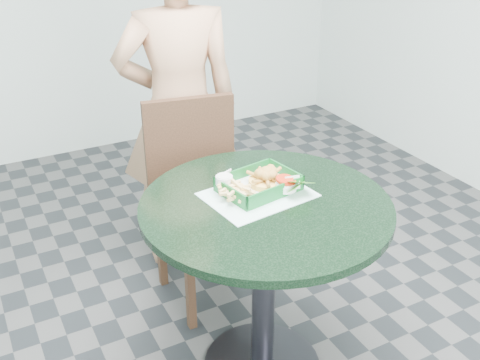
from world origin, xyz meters
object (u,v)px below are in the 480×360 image
food_basket (259,191)px  diner_person (179,99)px  sauce_ramekin (224,182)px  cafe_table (265,248)px  dining_chair (200,188)px  crab_sandwich (267,181)px

food_basket → diner_person: bearing=88.4°
diner_person → sauce_ramekin: bearing=91.4°
diner_person → food_basket: bearing=99.8°
cafe_table → sauce_ramekin: 0.28m
dining_chair → diner_person: (0.03, 0.28, 0.33)m
diner_person → food_basket: size_ratio=6.56×
cafe_table → dining_chair: bearing=88.4°
dining_chair → diner_person: size_ratio=0.54×
dining_chair → food_basket: 0.57m
food_basket → crab_sandwich: bearing=-4.7°
sauce_ramekin → diner_person: bearing=80.1°
cafe_table → food_basket: size_ratio=3.34×
dining_chair → crab_sandwich: dining_chair is taller
crab_sandwich → sauce_ramekin: crab_sandwich is taller
diner_person → crab_sandwich: size_ratio=13.37×
dining_chair → food_basket: (0.00, -0.52, 0.23)m
food_basket → crab_sandwich: size_ratio=2.04×
dining_chair → crab_sandwich: size_ratio=7.18×
dining_chair → crab_sandwich: bearing=-76.1°
dining_chair → cafe_table: bearing=-81.8°
crab_sandwich → sauce_ramekin: 0.16m
food_basket → sauce_ramekin: 0.13m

